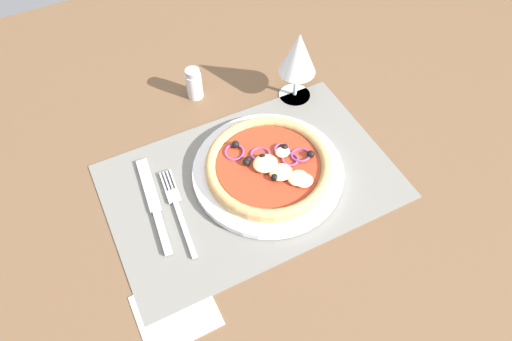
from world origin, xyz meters
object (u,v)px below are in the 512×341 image
Objects in this scene: fork at (177,207)px; wine_glass at (298,55)px; plate at (269,173)px; pizza at (270,167)px; knife at (154,203)px; pepper_shaker at (194,84)px; napkin at (176,310)px.

wine_glass reaches higher than fork.
plate is 1.78× the size of wine_glass.
pizza is 22.56cm from wine_glass.
wine_glass is at bearing -64.59° from knife.
plate is 1.21× the size of pizza.
pizza is at bearing -80.84° from pepper_shaker.
napkin is at bearing 163.06° from fork.
pepper_shaker reaches higher than plate.
wine_glass reaches higher than pizza.
wine_glass is (31.06, 14.89, 9.75)cm from fork.
wine_glass is at bearing 39.71° from napkin.
napkin is at bearing -146.75° from plate.
wine_glass is 2.22× the size of pepper_shaker.
knife reaches higher than fork.
fork is at bearing 176.72° from plate.
wine_glass reaches higher than knife.
pepper_shaker is (12.96, 23.86, 2.63)cm from fork.
wine_glass is 49.81cm from napkin.
plate reaches higher than knife.
wine_glass is at bearing 48.44° from pizza.
plate is 23.23cm from wine_glass.
pepper_shaker is at bearing -23.83° from fork.
napkin is 44.68cm from pepper_shaker.
pepper_shaker is at bearing 98.98° from plate.
napkin is at bearing -146.91° from pizza.
plate is 1.47× the size of fork.
wine_glass is at bearing 48.20° from plate.
pizza reaches higher than plate.
pizza is 1.47× the size of wine_glass.
pepper_shaker reaches higher than fork.
plate is 25.24cm from pepper_shaker.
pizza is 1.96× the size of napkin.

